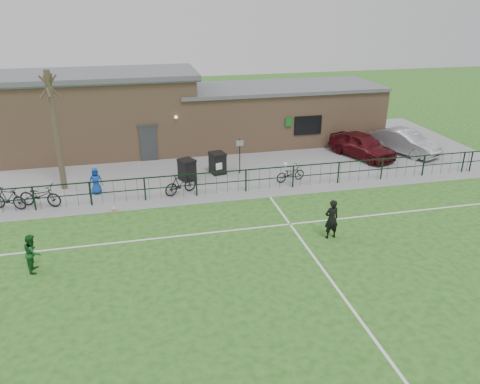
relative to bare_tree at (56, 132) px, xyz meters
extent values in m
plane|color=#265A1A|center=(8.00, -10.50, -3.00)|extent=(90.00, 90.00, 0.00)
cube|color=gray|center=(8.00, 3.00, -2.99)|extent=(34.00, 13.00, 0.02)
cube|color=white|center=(8.00, -2.70, -3.00)|extent=(28.00, 0.10, 0.01)
cube|color=white|center=(8.00, -6.50, -3.00)|extent=(28.00, 0.10, 0.01)
cube|color=white|center=(10.00, -10.50, -3.00)|extent=(0.10, 16.00, 0.01)
cube|color=black|center=(8.00, -2.50, -2.40)|extent=(28.00, 0.10, 1.20)
cylinder|color=#473A2B|center=(0.00, 0.00, 0.00)|extent=(0.30, 0.30, 6.00)
cube|color=black|center=(6.31, -0.24, -2.45)|extent=(0.98, 1.02, 1.07)
cube|color=black|center=(8.09, 0.39, -2.42)|extent=(0.91, 0.98, 1.11)
cylinder|color=black|center=(9.28, 0.09, -1.98)|extent=(0.07, 0.07, 2.00)
imported|color=#4C0D13|center=(17.20, 1.24, -2.23)|extent=(3.24, 4.76, 1.50)
imported|color=#999BA0|center=(20.15, 1.34, -2.25)|extent=(3.25, 4.66, 1.46)
imported|color=black|center=(-2.18, -2.09, -2.45)|extent=(1.83, 1.15, 1.07)
imported|color=black|center=(-0.81, -2.07, -2.44)|extent=(2.16, 1.37, 1.07)
imported|color=black|center=(5.77, -2.07, -2.44)|extent=(1.83, 1.21, 1.07)
imported|color=black|center=(11.64, -1.66, -2.54)|extent=(1.75, 0.92, 0.88)
imported|color=#123FAF|center=(1.67, -1.12, -2.31)|extent=(0.74, 0.57, 1.35)
imported|color=black|center=(11.22, -8.02, -2.16)|extent=(0.65, 0.46, 1.68)
sphere|color=white|center=(10.15, -5.12, -0.73)|extent=(0.22, 0.22, 0.22)
imported|color=#175220|center=(-0.15, -7.92, -2.28)|extent=(0.56, 0.71, 1.43)
sphere|color=white|center=(2.51, -3.36, -2.89)|extent=(0.22, 0.22, 0.22)
cube|color=tan|center=(8.00, 6.00, -1.25)|extent=(24.00, 5.00, 3.50)
cube|color=tan|center=(1.76, 6.00, 1.10)|extent=(11.52, 5.00, 1.20)
cube|color=#515358|center=(1.76, 6.00, 1.82)|extent=(12.02, 5.40, 0.28)
cube|color=#515358|center=(13.28, 6.00, 0.60)|extent=(13.44, 5.30, 0.22)
cube|color=#383A3D|center=(4.50, 3.47, -1.95)|extent=(1.00, 0.08, 2.10)
cube|color=black|center=(14.50, 3.47, -1.40)|extent=(1.80, 0.08, 1.20)
cube|color=#19661E|center=(13.20, 3.42, -1.10)|extent=(0.45, 0.04, 0.55)
camera|label=1|loc=(3.77, -23.73, 6.17)|focal=35.00mm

